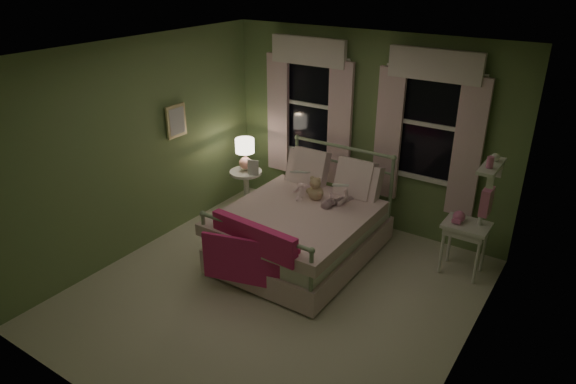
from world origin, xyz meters
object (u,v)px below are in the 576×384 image
Objects in this scene: child_left at (303,171)px; child_right at (342,181)px; nightstand_left at (246,186)px; table_lamp at (245,151)px; bed at (304,228)px; nightstand_right at (466,231)px; teddy_bear at (316,190)px.

child_left is 1.03× the size of child_right.
table_lamp is (0.00, -0.00, 0.54)m from nightstand_left.
child_right is at bearing 159.34° from child_left.
nightstand_left is at bearing 157.47° from bed.
nightstand_right is (1.47, 0.27, -0.37)m from child_right.
child_left is at bearing -6.79° from table_lamp.
child_right is 1.07× the size of nightstand_left.
child_left is at bearing 150.50° from teddy_bear.
table_lamp reaches higher than teddy_bear.
child_right is 1.54m from nightstand_right.
teddy_bear is 1.82m from nightstand_right.
teddy_bear is at bearing 129.85° from child_left.
teddy_bear is at bearing -12.10° from table_lamp.
child_right is 1.56× the size of table_lamp.
bed is 1.42m from nightstand_left.
bed is at bearing -22.53° from table_lamp.
table_lamp reaches higher than nightstand_left.
child_right reaches higher than table_lamp.
child_left is 1.11× the size of nightstand_left.
child_left is at bearing 123.60° from bed.
nightstand_right is (3.06, 0.15, -0.40)m from table_lamp.
nightstand_right is at bearing 167.05° from child_left.
table_lamp is at bearing -177.17° from nightstand_right.
nightstand_left is 3.07m from nightstand_right.
teddy_bear reaches higher than nightstand_left.
teddy_bear is (-0.28, -0.16, -0.13)m from child_right.
child_left reaches higher than nightstand_left.
nightstand_right is at bearing 2.83° from table_lamp.
table_lamp is (-1.59, 0.12, 0.04)m from child_right.
teddy_bear is (0.28, -0.16, -0.14)m from child_left.
child_left is 2.28× the size of teddy_bear.
child_right is 0.35m from teddy_bear.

